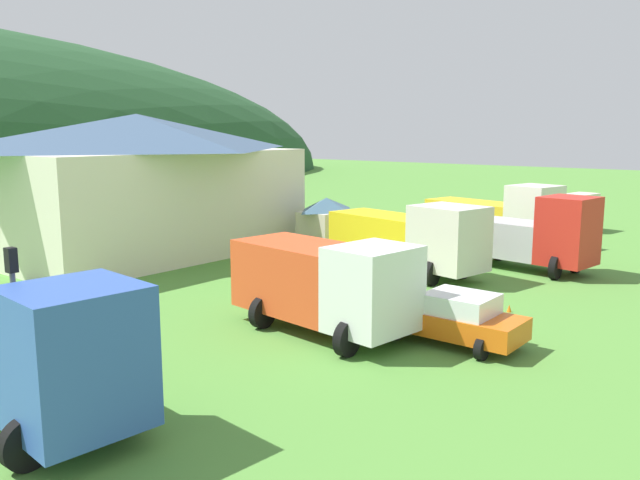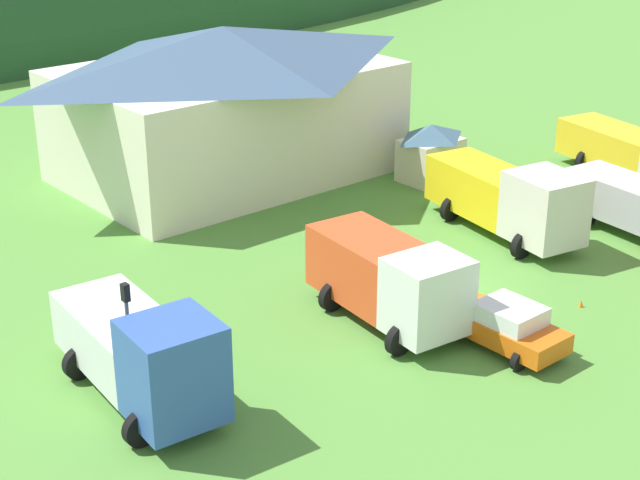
% 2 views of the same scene
% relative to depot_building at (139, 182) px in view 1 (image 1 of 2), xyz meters
% --- Properties ---
extents(ground_plane, '(200.00, 200.00, 0.00)m').
position_rel_depot_building_xyz_m(ground_plane, '(-1.59, -17.39, -3.91)').
color(ground_plane, '#518C38').
extents(depot_building, '(16.84, 11.63, 7.59)m').
position_rel_depot_building_xyz_m(depot_building, '(0.00, 0.00, 0.00)').
color(depot_building, silver).
rests_on(depot_building, ground).
extents(play_shed_cream, '(3.18, 2.32, 2.92)m').
position_rel_depot_building_xyz_m(play_shed_cream, '(7.22, -7.49, -2.41)').
color(play_shed_cream, beige).
rests_on(play_shed_cream, ground).
extents(box_truck_blue, '(3.76, 7.75, 3.57)m').
position_rel_depot_building_xyz_m(box_truck_blue, '(-14.64, -16.25, -2.16)').
color(box_truck_blue, '#3356AD').
rests_on(box_truck_blue, ground).
extents(heavy_rig_white, '(3.82, 6.87, 3.21)m').
position_rel_depot_building_xyz_m(heavy_rig_white, '(-5.27, -17.32, -2.14)').
color(heavy_rig_white, white).
rests_on(heavy_rig_white, ground).
extents(flatbed_truck_yellow, '(4.15, 8.47, 3.42)m').
position_rel_depot_building_xyz_m(flatbed_truck_yellow, '(4.41, -14.80, -2.13)').
color(flatbed_truck_yellow, silver).
rests_on(flatbed_truck_yellow, ground).
extents(crane_truck_red, '(3.68, 7.11, 3.70)m').
position_rel_depot_building_xyz_m(crane_truck_red, '(8.74, -18.93, -2.15)').
color(crane_truck_red, red).
rests_on(crane_truck_red, ground).
extents(heavy_rig_striped, '(4.35, 8.62, 3.64)m').
position_rel_depot_building_xyz_m(heavy_rig_striped, '(14.85, -14.57, -2.17)').
color(heavy_rig_striped, silver).
rests_on(heavy_rig_striped, ground).
extents(light_truck_cream, '(3.10, 5.00, 2.55)m').
position_rel_depot_building_xyz_m(light_truck_cream, '(23.09, -15.65, -2.67)').
color(light_truck_cream, beige).
rests_on(light_truck_cream, ground).
extents(service_pickup_orange, '(2.34, 5.18, 1.66)m').
position_rel_depot_building_xyz_m(service_pickup_orange, '(-3.56, -20.87, -3.08)').
color(service_pickup_orange, orange).
rests_on(service_pickup_orange, ground).
extents(traffic_light_west, '(0.20, 0.32, 4.18)m').
position_rel_depot_building_xyz_m(traffic_light_west, '(-15.09, -16.29, -1.35)').
color(traffic_light_west, '#4C4C51').
rests_on(traffic_light_west, ground).
extents(traffic_cone_near_pickup, '(0.36, 0.36, 0.57)m').
position_rel_depot_building_xyz_m(traffic_cone_near_pickup, '(1.03, -21.07, -3.91)').
color(traffic_cone_near_pickup, orange).
rests_on(traffic_cone_near_pickup, ground).
extents(traffic_cone_mid_row, '(0.36, 0.36, 0.60)m').
position_rel_depot_building_xyz_m(traffic_cone_mid_row, '(-2.33, -15.07, -3.91)').
color(traffic_cone_mid_row, orange).
rests_on(traffic_cone_mid_row, ground).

